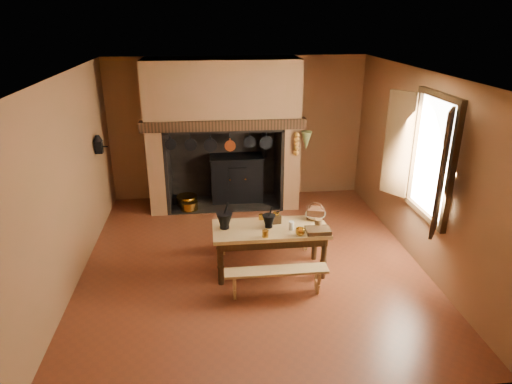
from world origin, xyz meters
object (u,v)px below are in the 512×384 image
(work_table, at_px, (270,234))
(iron_range, at_px, (237,178))
(mixing_bowl, at_px, (315,216))
(bench_front, at_px, (276,276))
(wicker_basket, at_px, (316,213))
(coffee_grinder, at_px, (276,218))

(work_table, bearing_deg, iron_range, 95.79)
(iron_range, height_order, mixing_bowl, iron_range)
(bench_front, bearing_deg, mixing_bowl, 50.58)
(wicker_basket, bearing_deg, iron_range, 125.52)
(iron_range, xyz_separation_m, wicker_basket, (0.99, -2.49, 0.30))
(iron_range, bearing_deg, mixing_bowl, -68.58)
(wicker_basket, bearing_deg, mixing_bowl, -98.49)
(iron_range, height_order, coffee_grinder, iron_range)
(iron_range, relative_size, work_table, 0.98)
(bench_front, height_order, mixing_bowl, mixing_bowl)
(iron_range, distance_m, coffee_grinder, 2.65)
(iron_range, bearing_deg, coffee_grinder, -81.66)
(bench_front, bearing_deg, iron_range, 94.74)
(coffee_grinder, bearing_deg, mixing_bowl, -0.71)
(iron_range, relative_size, mixing_bowl, 5.28)
(iron_range, height_order, wicker_basket, iron_range)
(coffee_grinder, relative_size, mixing_bowl, 0.65)
(coffee_grinder, relative_size, wicker_basket, 0.67)
(coffee_grinder, bearing_deg, wicker_basket, 1.00)
(iron_range, bearing_deg, bench_front, -85.26)
(bench_front, relative_size, coffee_grinder, 6.95)
(work_table, relative_size, wicker_basket, 5.55)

